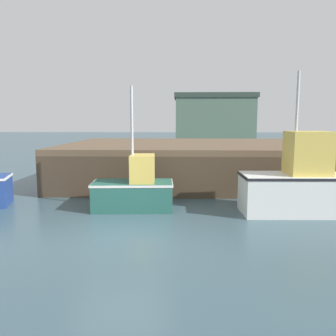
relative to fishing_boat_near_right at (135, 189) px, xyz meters
name	(u,v)px	position (x,y,z in m)	size (l,w,h in m)	color
ground	(120,235)	(-0.07, -2.52, -0.74)	(120.00, 160.00, 0.10)	#38515B
pier	(215,150)	(3.22, 5.29, 0.90)	(14.61, 8.69, 1.88)	brown
fishing_boat_near_right	(135,189)	(0.00, 0.00, 0.00)	(2.78, 1.49, 4.12)	#23564C
fishing_boat_mid	(296,184)	(5.28, -0.35, 0.28)	(3.37, 1.67, 4.52)	silver
warehouse	(214,121)	(5.22, 26.75, 2.26)	(8.64, 5.38, 5.85)	#4C6656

